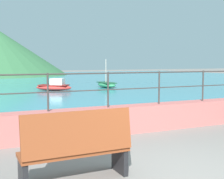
% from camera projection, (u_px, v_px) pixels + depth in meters
% --- Properties ---
extents(ground_plane, '(120.00, 120.00, 0.00)m').
position_uv_depth(ground_plane, '(188.00, 177.00, 4.90)').
color(ground_plane, slate).
extents(promenade_wall, '(20.00, 0.56, 0.70)m').
position_uv_depth(promenade_wall, '(108.00, 121.00, 7.77)').
color(promenade_wall, '#BC605B').
rests_on(promenade_wall, ground).
extents(railing, '(18.44, 0.04, 0.90)m').
position_uv_depth(railing, '(108.00, 83.00, 7.68)').
color(railing, '#383330').
rests_on(railing, promenade_wall).
extents(lake_water, '(64.00, 44.32, 0.06)m').
position_uv_depth(lake_water, '(11.00, 81.00, 28.32)').
color(lake_water, teal).
rests_on(lake_water, ground).
extents(bench_main, '(1.71, 0.58, 1.13)m').
position_uv_depth(bench_main, '(76.00, 147.00, 4.64)').
color(bench_main, brown).
rests_on(bench_main, ground).
extents(boat_2, '(2.40, 2.06, 0.76)m').
position_uv_depth(boat_2, '(54.00, 86.00, 19.00)').
color(boat_2, red).
rests_on(boat_2, lake_water).
extents(boat_5, '(0.93, 2.31, 1.97)m').
position_uv_depth(boat_5, '(107.00, 84.00, 21.35)').
color(boat_5, '#338C59').
rests_on(boat_5, lake_water).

